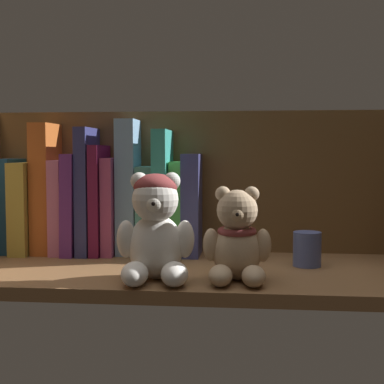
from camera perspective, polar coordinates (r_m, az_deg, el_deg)
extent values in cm
cube|color=brown|center=(89.84, -0.77, -8.53)|extent=(75.67, 30.71, 2.00)
cube|color=brown|center=(103.72, 0.24, 0.55)|extent=(78.07, 1.20, 28.41)
cube|color=navy|center=(109.62, -18.22, -1.28)|extent=(3.59, 11.44, 17.52)
cube|color=#AB9A40|center=(108.19, -16.43, -1.49)|extent=(3.32, 14.44, 16.83)
cube|color=#BC5A23|center=(106.59, -14.68, 0.40)|extent=(3.43, 11.55, 24.03)
cube|color=#C66C97|center=(105.82, -13.08, -1.42)|extent=(2.31, 13.01, 17.31)
cube|color=#642C7F|center=(104.98, -11.80, -1.14)|extent=(2.56, 14.50, 18.45)
cube|color=navy|center=(104.07, -10.52, 0.15)|extent=(2.22, 13.65, 23.18)
cube|color=maroon|center=(103.58, -9.31, -0.73)|extent=(1.80, 13.35, 20.01)
cube|color=#A74373|center=(103.14, -8.15, -1.39)|extent=(2.03, 12.19, 17.70)
cube|color=#7AA1C5|center=(102.18, -6.55, 0.55)|extent=(3.45, 9.06, 24.70)
cube|color=teal|center=(101.83, -4.58, -1.86)|extent=(3.20, 9.43, 16.15)
cube|color=teal|center=(101.03, -2.87, -0.03)|extent=(2.49, 14.85, 22.73)
cube|color=#5ACF58|center=(100.91, -1.41, -1.65)|extent=(2.21, 10.46, 17.05)
cube|color=navy|center=(100.52, 0.24, -1.27)|extent=(3.15, 11.11, 18.44)
ellipsoid|color=white|center=(81.44, -3.80, -5.69)|extent=(8.16, 7.49, 9.60)
sphere|color=white|center=(80.06, -3.85, -0.76)|extent=(6.83, 6.83, 6.83)
sphere|color=white|center=(80.57, -5.52, 1.16)|extent=(2.56, 2.56, 2.56)
sphere|color=white|center=(80.22, -2.13, 1.16)|extent=(2.56, 2.56, 2.56)
sphere|color=white|center=(77.69, -3.98, -1.22)|extent=(2.56, 2.56, 2.56)
sphere|color=black|center=(76.80, -4.03, -1.23)|extent=(0.90, 0.90, 0.90)
ellipsoid|color=white|center=(77.83, -6.00, -8.49)|extent=(4.43, 6.74, 3.41)
ellipsoid|color=white|center=(77.42, -2.06, -8.54)|extent=(4.43, 6.74, 3.41)
ellipsoid|color=white|center=(81.20, -6.88, -4.88)|extent=(3.03, 3.03, 5.55)
ellipsoid|color=white|center=(80.57, -0.75, -4.93)|extent=(3.03, 3.03, 5.55)
ellipsoid|color=brown|center=(80.40, -3.83, 0.60)|extent=(6.49, 6.49, 3.76)
ellipsoid|color=tan|center=(80.87, 4.70, -6.21)|extent=(7.12, 6.53, 8.37)
sphere|color=tan|center=(79.58, 4.73, -1.90)|extent=(5.95, 5.95, 5.95)
sphere|color=tan|center=(79.79, 3.24, -0.20)|extent=(2.23, 2.23, 2.23)
sphere|color=tan|center=(79.83, 6.23, -0.21)|extent=(2.23, 2.23, 2.23)
sphere|color=tan|center=(77.52, 4.74, -2.32)|extent=(2.23, 2.23, 2.23)
sphere|color=black|center=(76.73, 4.74, -2.34)|extent=(0.78, 0.78, 0.78)
ellipsoid|color=tan|center=(77.52, 2.99, -8.69)|extent=(3.51, 5.68, 2.98)
ellipsoid|color=tan|center=(77.57, 6.43, -8.70)|extent=(3.51, 5.68, 2.98)
ellipsoid|color=tan|center=(80.32, 2.00, -5.51)|extent=(2.49, 2.49, 4.84)
ellipsoid|color=tan|center=(80.40, 7.40, -5.53)|extent=(2.49, 2.49, 4.84)
torus|color=brown|center=(80.38, 4.71, -4.10)|extent=(5.72, 5.72, 1.07)
cylinder|color=#4C5B99|center=(92.42, 11.90, -5.83)|extent=(4.60, 4.60, 5.67)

